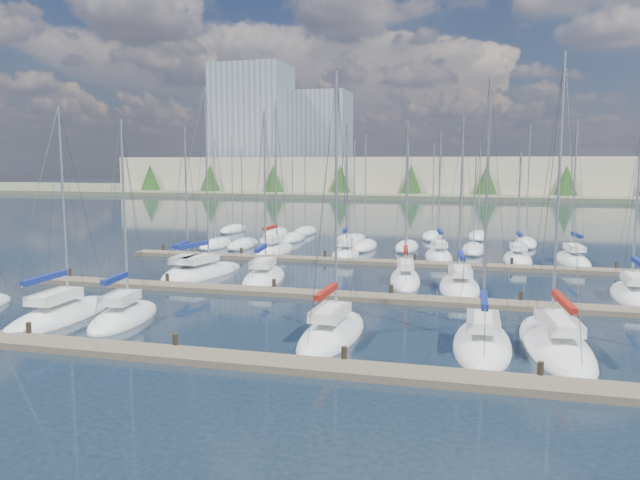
% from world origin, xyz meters
% --- Properties ---
extents(ground, '(400.00, 400.00, 0.00)m').
position_xyz_m(ground, '(0.00, 60.00, 0.00)').
color(ground, '#1A2835').
rests_on(ground, ground).
extents(dock_near, '(44.00, 1.93, 1.10)m').
position_xyz_m(dock_near, '(0.00, 2.01, 0.15)').
color(dock_near, '#6B5E4C').
rests_on(dock_near, ground).
extents(dock_mid, '(44.00, 1.93, 1.10)m').
position_xyz_m(dock_mid, '(0.00, 16.01, 0.15)').
color(dock_mid, '#6B5E4C').
rests_on(dock_mid, ground).
extents(dock_far, '(44.00, 1.93, 1.10)m').
position_xyz_m(dock_far, '(0.00, 30.01, 0.15)').
color(dock_far, '#6B5E4C').
rests_on(dock_far, ground).
extents(sailboat_b, '(3.10, 9.21, 12.53)m').
position_xyz_m(sailboat_b, '(-13.19, 6.85, 0.17)').
color(sailboat_b, white).
rests_on(sailboat_b, ground).
extents(sailboat_h, '(3.29, 7.28, 12.10)m').
position_xyz_m(sailboat_h, '(-12.50, 20.67, 0.18)').
color(sailboat_h, white).
rests_on(sailboat_h, ground).
extents(sailboat_e, '(2.88, 8.50, 13.42)m').
position_xyz_m(sailboat_e, '(9.74, 7.25, 0.18)').
color(sailboat_e, white).
rests_on(sailboat_e, ground).
extents(sailboat_k, '(3.27, 8.32, 12.45)m').
position_xyz_m(sailboat_k, '(4.20, 22.55, 0.19)').
color(sailboat_k, white).
rests_on(sailboat_k, ground).
extents(sailboat_j, '(3.72, 8.11, 13.21)m').
position_xyz_m(sailboat_j, '(-6.05, 20.59, 0.18)').
color(sailboat_j, white).
rests_on(sailboat_j, ground).
extents(sailboat_p, '(3.51, 7.40, 12.29)m').
position_xyz_m(sailboat_p, '(5.76, 34.78, 0.19)').
color(sailboat_p, white).
rests_on(sailboat_p, ground).
extents(sailboat_d, '(2.90, 8.58, 13.87)m').
position_xyz_m(sailboat_d, '(2.43, 7.14, 0.18)').
color(sailboat_d, white).
rests_on(sailboat_d, ground).
extents(sailboat_o, '(3.40, 7.13, 13.05)m').
position_xyz_m(sailboat_o, '(-2.71, 33.70, 0.19)').
color(sailboat_o, white).
rests_on(sailboat_o, ground).
extents(sailboat_m, '(2.79, 8.24, 11.50)m').
position_xyz_m(sailboat_m, '(19.11, 20.73, 0.17)').
color(sailboat_m, white).
rests_on(sailboat_m, ground).
extents(sailboat_r, '(3.26, 8.24, 13.21)m').
position_xyz_m(sailboat_r, '(17.29, 35.26, 0.19)').
color(sailboat_r, white).
rests_on(sailboat_r, ground).
extents(sailboat_i, '(4.40, 9.71, 15.13)m').
position_xyz_m(sailboat_i, '(-11.23, 21.09, 0.19)').
color(sailboat_i, white).
rests_on(sailboat_i, ground).
extents(sailboat_l, '(3.48, 8.52, 12.61)m').
position_xyz_m(sailboat_l, '(8.16, 20.80, 0.18)').
color(sailboat_l, white).
rests_on(sailboat_l, ground).
extents(sailboat_c, '(3.43, 7.18, 11.80)m').
position_xyz_m(sailboat_c, '(-9.50, 7.35, 0.18)').
color(sailboat_c, white).
rests_on(sailboat_c, ground).
extents(sailboat_f, '(3.89, 10.62, 14.54)m').
position_xyz_m(sailboat_f, '(13.09, 8.02, 0.18)').
color(sailboat_f, white).
rests_on(sailboat_f, ground).
extents(sailboat_q, '(2.71, 6.97, 10.30)m').
position_xyz_m(sailboat_q, '(12.64, 34.60, 0.18)').
color(sailboat_q, white).
rests_on(sailboat_q, ground).
extents(sailboat_n, '(2.75, 8.58, 15.27)m').
position_xyz_m(sailboat_n, '(-9.97, 34.35, 0.20)').
color(sailboat_n, white).
rests_on(sailboat_n, ground).
extents(distant_boats, '(36.93, 20.75, 13.30)m').
position_xyz_m(distant_boats, '(-4.34, 43.76, 0.29)').
color(distant_boats, '#9EA0A5').
rests_on(distant_boats, ground).
extents(shoreline, '(400.00, 60.00, 38.00)m').
position_xyz_m(shoreline, '(-13.29, 149.77, 7.44)').
color(shoreline, '#666B51').
rests_on(shoreline, ground).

